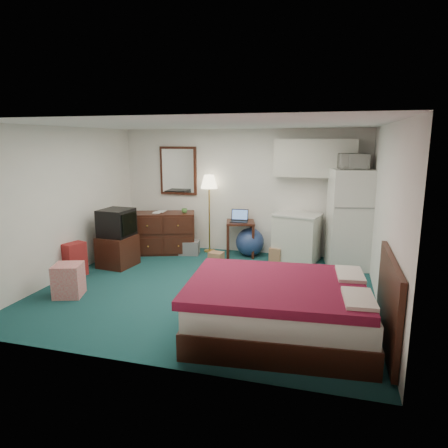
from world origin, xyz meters
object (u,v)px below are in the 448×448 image
(fridge, at_px, (350,219))
(bed, at_px, (280,309))
(desk, at_px, (240,238))
(dresser, at_px, (164,233))
(kitchen_counter, at_px, (297,238))
(tv_stand, at_px, (118,251))
(suitcase, at_px, (75,260))
(floor_lamp, at_px, (209,214))

(fridge, relative_size, bed, 0.87)
(desk, bearing_deg, dresser, 173.17)
(dresser, relative_size, desk, 1.76)
(kitchen_counter, relative_size, tv_stand, 1.44)
(fridge, bearing_deg, suitcase, -168.54)
(floor_lamp, relative_size, suitcase, 2.73)
(fridge, bearing_deg, tv_stand, -175.46)
(floor_lamp, bearing_deg, suitcase, -129.47)
(floor_lamp, height_order, fridge, fridge)
(kitchen_counter, bearing_deg, dresser, -162.30)
(desk, xyz_separation_m, tv_stand, (-2.01, -1.28, -0.07))
(kitchen_counter, height_order, suitcase, kitchen_counter)
(dresser, xyz_separation_m, desk, (1.55, 0.22, -0.07))
(floor_lamp, height_order, suitcase, floor_lamp)
(bed, height_order, suitcase, bed)
(floor_lamp, relative_size, fridge, 0.89)
(suitcase, bearing_deg, kitchen_counter, 45.63)
(dresser, xyz_separation_m, fridge, (3.61, 0.02, 0.47))
(tv_stand, bearing_deg, desk, 39.24)
(fridge, xyz_separation_m, tv_stand, (-4.08, -1.08, -0.61))
(dresser, distance_m, bed, 4.05)
(desk, height_order, bed, desk)
(kitchen_counter, xyz_separation_m, bed, (0.10, -3.15, -0.11))
(desk, bearing_deg, bed, -83.76)
(dresser, height_order, suitcase, dresser)
(dresser, relative_size, kitchen_counter, 1.40)
(floor_lamp, height_order, bed, floor_lamp)
(desk, distance_m, bed, 3.39)
(dresser, height_order, tv_stand, dresser)
(bed, bearing_deg, fridge, 69.31)
(dresser, bearing_deg, bed, -65.71)
(dresser, bearing_deg, desk, -10.88)
(desk, xyz_separation_m, fridge, (2.07, -0.19, 0.54))
(dresser, bearing_deg, kitchen_counter, -14.62)
(kitchen_counter, bearing_deg, desk, -167.53)
(desk, xyz_separation_m, kitchen_counter, (1.12, -0.02, 0.09))
(dresser, height_order, fridge, fridge)
(floor_lamp, xyz_separation_m, kitchen_counter, (1.80, -0.14, -0.36))
(floor_lamp, distance_m, fridge, 2.77)
(floor_lamp, distance_m, bed, 3.83)
(desk, distance_m, kitchen_counter, 1.12)
(dresser, xyz_separation_m, tv_stand, (-0.47, -1.06, -0.14))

